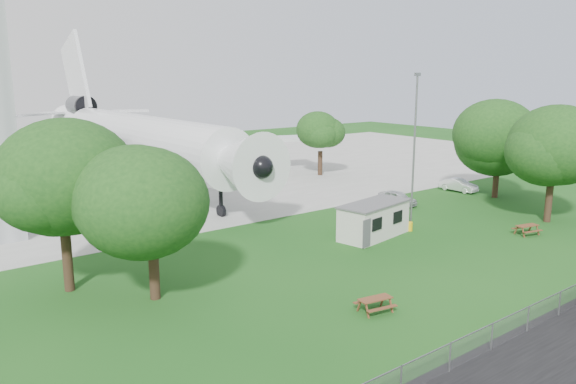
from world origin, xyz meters
TOP-DOWN VIEW (x-y plane):
  - ground at (0.00, 0.00)m, footprint 160.00×160.00m
  - concrete_apron at (0.00, 38.00)m, footprint 120.00×46.00m
  - airliner at (-2.00, 35.86)m, footprint 46.36×47.73m
  - site_cabin at (3.89, 6.15)m, footprint 6.94×3.74m
  - picnic_west at (-6.06, -3.48)m, footprint 2.03×1.78m
  - picnic_east at (13.50, -0.67)m, footprint 2.09×1.86m
  - fence at (0.00, -9.50)m, footprint 58.00×0.04m
  - lamp_mast at (8.20, 6.20)m, footprint 0.16×0.16m
  - tree_west_big at (-17.59, 9.19)m, footprint 7.66×7.66m
  - tree_west_small at (-14.27, 5.10)m, footprint 7.61×7.61m
  - tree_east_front at (18.47, 0.36)m, footprint 7.82×7.82m
  - tree_east_back at (23.47, 8.37)m, footprint 8.48×8.48m
  - tree_far_apron at (17.91, 28.45)m, footprint 5.17×5.17m
  - car_ne_hatch at (13.28, 12.10)m, footprint 1.80×3.95m
  - car_ne_sedan at (23.04, 12.35)m, footprint 1.64×4.08m
  - car_apron_van at (-9.88, 17.02)m, footprint 5.63×2.56m

SIDE VIEW (x-z plane):
  - ground at x=0.00m, z-range 0.00..0.00m
  - picnic_west at x=-6.06m, z-range -0.38..0.38m
  - picnic_east at x=13.50m, z-range -0.38..0.38m
  - fence at x=0.00m, z-range -0.65..0.65m
  - concrete_apron at x=0.00m, z-range 0.00..0.03m
  - car_ne_hatch at x=13.28m, z-range 0.00..1.32m
  - car_ne_sedan at x=23.04m, z-range 0.00..1.32m
  - car_apron_van at x=-9.88m, z-range 0.00..1.60m
  - site_cabin at x=3.89m, z-range 0.00..2.62m
  - tree_far_apron at x=17.91m, z-range 1.20..8.83m
  - airliner at x=-2.00m, z-range -3.57..14.11m
  - tree_west_small at x=-14.27m, z-range 0.97..10.52m
  - tree_east_back at x=23.47m, z-range 0.77..10.80m
  - tree_east_front at x=18.47m, z-range 1.00..10.84m
  - lamp_mast at x=8.20m, z-range 0.00..12.00m
  - tree_west_big at x=-17.59m, z-range 1.11..11.03m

